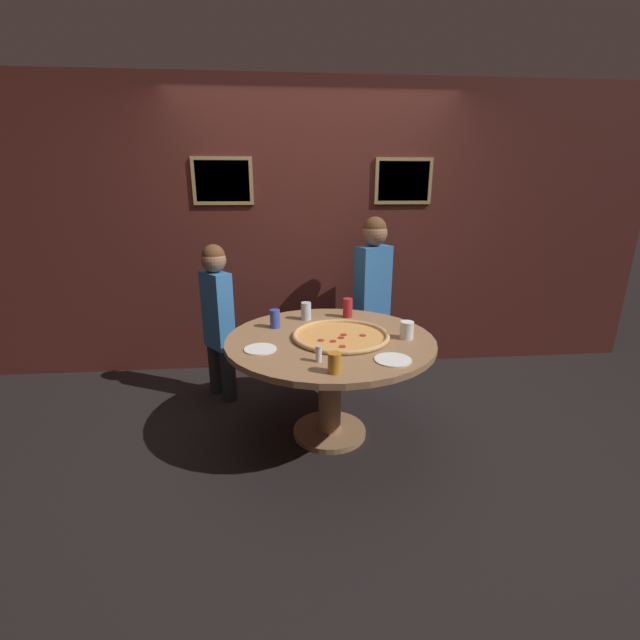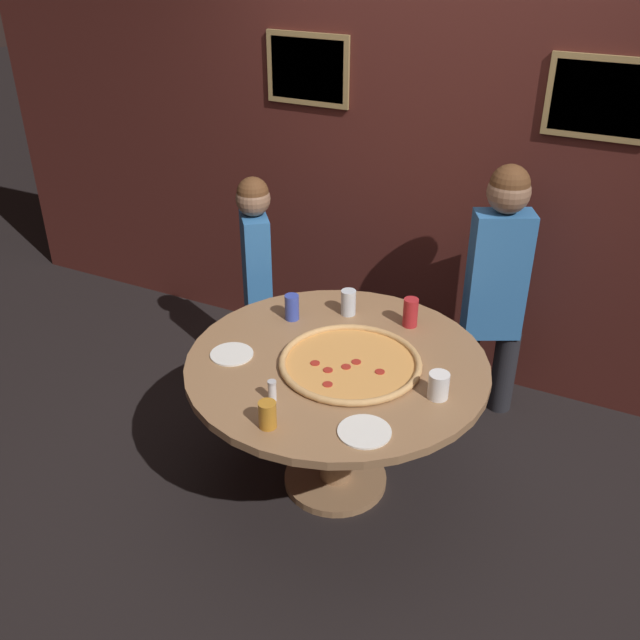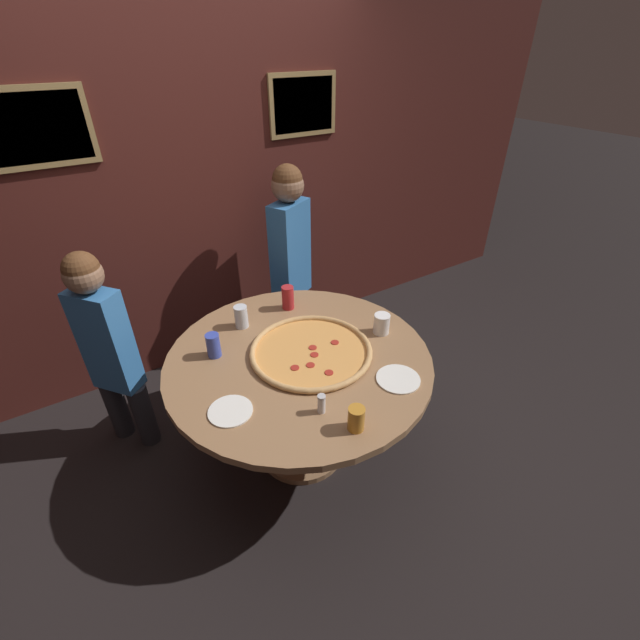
% 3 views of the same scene
% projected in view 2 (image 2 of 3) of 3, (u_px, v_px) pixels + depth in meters
% --- Properties ---
extents(ground_plane, '(24.00, 24.00, 0.00)m').
position_uv_depth(ground_plane, '(335.00, 481.00, 3.65)').
color(ground_plane, black).
extents(back_wall, '(6.40, 0.08, 2.60)m').
position_uv_depth(back_wall, '(438.00, 163.00, 4.01)').
color(back_wall, '#4C1E19').
rests_on(back_wall, ground_plane).
extents(dining_table, '(1.40, 1.40, 0.74)m').
position_uv_depth(dining_table, '(337.00, 387.00, 3.36)').
color(dining_table, '#936B47').
rests_on(dining_table, ground_plane).
extents(giant_pizza, '(0.66, 0.66, 0.03)m').
position_uv_depth(giant_pizza, '(350.00, 363.00, 3.24)').
color(giant_pizza, '#E0994C').
rests_on(giant_pizza, dining_table).
extents(drink_cup_far_left, '(0.07, 0.07, 0.13)m').
position_uv_depth(drink_cup_far_left, '(292.00, 307.00, 3.58)').
color(drink_cup_far_left, '#384CB7').
rests_on(drink_cup_far_left, dining_table).
extents(drink_cup_beside_pizza, '(0.09, 0.09, 0.12)m').
position_uv_depth(drink_cup_beside_pizza, '(439.00, 386.00, 3.01)').
color(drink_cup_beside_pizza, white).
rests_on(drink_cup_beside_pizza, dining_table).
extents(drink_cup_near_right, '(0.07, 0.07, 0.15)m').
position_uv_depth(drink_cup_near_right, '(410.00, 312.00, 3.52)').
color(drink_cup_near_right, '#B22328').
rests_on(drink_cup_near_right, dining_table).
extents(drink_cup_near_left, '(0.08, 0.08, 0.13)m').
position_uv_depth(drink_cup_near_left, '(348.00, 302.00, 3.63)').
color(drink_cup_near_left, silver).
rests_on(drink_cup_near_left, dining_table).
extents(drink_cup_by_shaker, '(0.07, 0.07, 0.12)m').
position_uv_depth(drink_cup_by_shaker, '(267.00, 415.00, 2.84)').
color(drink_cup_by_shaker, '#BC7A23').
rests_on(drink_cup_by_shaker, dining_table).
extents(white_plate_right_side, '(0.20, 0.20, 0.01)m').
position_uv_depth(white_plate_right_side, '(232.00, 354.00, 3.32)').
color(white_plate_right_side, white).
rests_on(white_plate_right_side, dining_table).
extents(white_plate_near_front, '(0.22, 0.22, 0.01)m').
position_uv_depth(white_plate_near_front, '(364.00, 432.00, 2.83)').
color(white_plate_near_front, white).
rests_on(white_plate_near_front, dining_table).
extents(condiment_shaker, '(0.04, 0.04, 0.10)m').
position_uv_depth(condiment_shaker, '(272.00, 391.00, 2.99)').
color(condiment_shaker, silver).
rests_on(condiment_shaker, dining_table).
extents(diner_far_right, '(0.38, 0.29, 1.46)m').
position_uv_depth(diner_far_right, '(496.00, 281.00, 3.78)').
color(diner_far_right, '#232328').
rests_on(diner_far_right, ground_plane).
extents(diner_side_right, '(0.29, 0.32, 1.29)m').
position_uv_depth(diner_side_right, '(257.00, 270.00, 4.13)').
color(diner_side_right, '#232328').
rests_on(diner_side_right, ground_plane).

